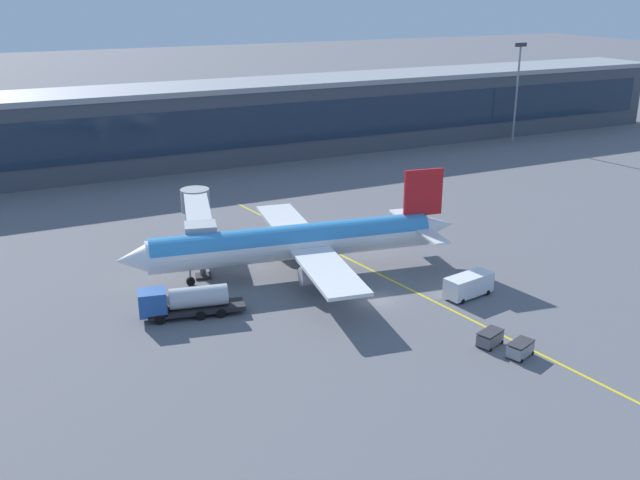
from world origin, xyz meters
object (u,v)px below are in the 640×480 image
main_airliner (296,242)px  baggage_cart_1 (490,338)px  baggage_cart_0 (520,349)px  fuel_tanker (185,301)px  lavatory_truck (468,285)px

main_airliner → baggage_cart_1: size_ratio=13.65×
main_airliner → baggage_cart_0: 29.87m
fuel_tanker → baggage_cart_0: 33.72m
fuel_tanker → baggage_cart_1: 30.95m
baggage_cart_0 → fuel_tanker: bearing=139.4°
main_airliner → baggage_cart_0: main_airliner is taller
fuel_tanker → baggage_cart_1: fuel_tanker is taller
main_airliner → lavatory_truck: 20.56m
lavatory_truck → baggage_cart_0: lavatory_truck is taller
fuel_tanker → lavatory_truck: size_ratio=1.81×
fuel_tanker → baggage_cart_1: bearing=-37.8°
lavatory_truck → baggage_cart_1: lavatory_truck is taller
lavatory_truck → fuel_tanker: bearing=163.6°
lavatory_truck → baggage_cart_0: 13.84m
fuel_tanker → baggage_cart_0: bearing=-40.6°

